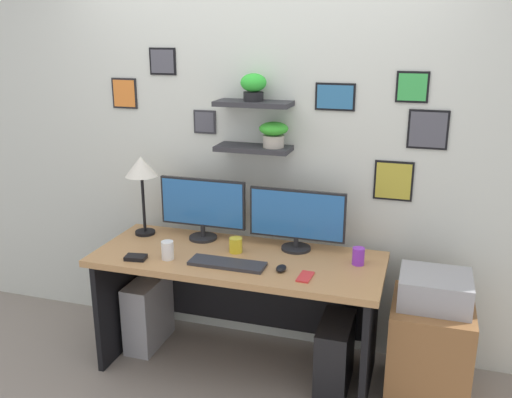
# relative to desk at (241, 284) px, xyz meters

# --- Properties ---
(ground_plane) EXTENTS (8.00, 8.00, 0.00)m
(ground_plane) POSITION_rel_desk_xyz_m (0.00, -0.06, -0.54)
(ground_plane) COLOR gray
(back_wall_assembly) EXTENTS (4.40, 0.24, 2.70)m
(back_wall_assembly) POSITION_rel_desk_xyz_m (0.00, 0.38, 0.81)
(back_wall_assembly) COLOR silver
(back_wall_assembly) RESTS_ON ground
(desk) EXTENTS (1.72, 0.68, 0.75)m
(desk) POSITION_rel_desk_xyz_m (0.00, 0.00, 0.00)
(desk) COLOR tan
(desk) RESTS_ON ground
(monitor_left) EXTENTS (0.56, 0.18, 0.40)m
(monitor_left) POSITION_rel_desk_xyz_m (-0.31, 0.16, 0.42)
(monitor_left) COLOR black
(monitor_left) RESTS_ON desk
(monitor_right) EXTENTS (0.59, 0.18, 0.38)m
(monitor_right) POSITION_rel_desk_xyz_m (0.31, 0.16, 0.41)
(monitor_right) COLOR black
(monitor_right) RESTS_ON desk
(keyboard) EXTENTS (0.44, 0.14, 0.02)m
(keyboard) POSITION_rel_desk_xyz_m (-0.01, -0.20, 0.22)
(keyboard) COLOR #2D2D33
(keyboard) RESTS_ON desk
(computer_mouse) EXTENTS (0.06, 0.09, 0.03)m
(computer_mouse) POSITION_rel_desk_xyz_m (0.30, -0.18, 0.22)
(computer_mouse) COLOR black
(computer_mouse) RESTS_ON desk
(desk_lamp) EXTENTS (0.21, 0.21, 0.52)m
(desk_lamp) POSITION_rel_desk_xyz_m (-0.71, 0.12, 0.63)
(desk_lamp) COLOR black
(desk_lamp) RESTS_ON desk
(cell_phone) EXTENTS (0.08, 0.14, 0.01)m
(cell_phone) POSITION_rel_desk_xyz_m (0.45, -0.23, 0.21)
(cell_phone) COLOR red
(cell_phone) RESTS_ON desk
(coffee_mug) EXTENTS (0.08, 0.08, 0.09)m
(coffee_mug) POSITION_rel_desk_xyz_m (-0.03, 0.00, 0.25)
(coffee_mug) COLOR yellow
(coffee_mug) RESTS_ON desk
(pen_cup) EXTENTS (0.07, 0.07, 0.10)m
(pen_cup) POSITION_rel_desk_xyz_m (0.70, 0.04, 0.26)
(pen_cup) COLOR purple
(pen_cup) RESTS_ON desk
(scissors_tray) EXTENTS (0.13, 0.10, 0.02)m
(scissors_tray) POSITION_rel_desk_xyz_m (-0.55, -0.28, 0.22)
(scissors_tray) COLOR black
(scissors_tray) RESTS_ON desk
(water_cup) EXTENTS (0.07, 0.07, 0.11)m
(water_cup) POSITION_rel_desk_xyz_m (-0.38, -0.22, 0.26)
(water_cup) COLOR white
(water_cup) RESTS_ON desk
(drawer_cabinet) EXTENTS (0.44, 0.50, 0.60)m
(drawer_cabinet) POSITION_rel_desk_xyz_m (1.13, -0.02, -0.24)
(drawer_cabinet) COLOR brown
(drawer_cabinet) RESTS_ON ground
(printer) EXTENTS (0.38, 0.34, 0.17)m
(printer) POSITION_rel_desk_xyz_m (1.13, -0.02, 0.14)
(printer) COLOR #9E9EA3
(printer) RESTS_ON drawer_cabinet
(computer_tower_left) EXTENTS (0.18, 0.40, 0.46)m
(computer_tower_left) POSITION_rel_desk_xyz_m (-0.66, 0.03, -0.31)
(computer_tower_left) COLOR #99999E
(computer_tower_left) RESTS_ON ground
(computer_tower_right) EXTENTS (0.18, 0.40, 0.43)m
(computer_tower_right) POSITION_rel_desk_xyz_m (0.61, -0.09, -0.33)
(computer_tower_right) COLOR black
(computer_tower_right) RESTS_ON ground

